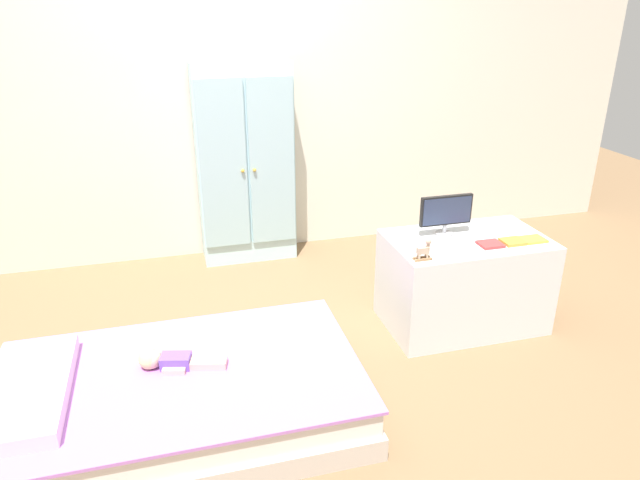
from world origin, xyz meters
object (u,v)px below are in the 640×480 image
tv_monitor (446,212)px  doll (166,360)px  book_red (490,244)px  book_yellow (533,239)px  wardrobe (245,165)px  bed (182,397)px  book_orange (512,242)px  tv_stand (463,282)px  rocking_horse_toy (424,250)px

tv_monitor → doll: bearing=-163.4°
book_red → book_yellow: book_red is taller
wardrobe → book_yellow: bearing=-45.2°
tv_monitor → bed: bearing=-160.6°
wardrobe → book_orange: bearing=-48.0°
wardrobe → book_orange: (1.25, -1.39, -0.16)m
tv_stand → rocking_horse_toy: (-0.36, -0.19, 0.32)m
bed → rocking_horse_toy: size_ratio=14.00×
book_orange → book_yellow: 0.13m
tv_stand → book_orange: (0.20, -0.12, 0.28)m
doll → tv_monitor: bearing=16.6°
bed → tv_monitor: tv_monitor is taller
wardrobe → tv_monitor: wardrobe is taller
book_red → wardrobe: bearing=128.8°
bed → doll: bearing=126.7°
tv_monitor → rocking_horse_toy: size_ratio=2.67×
bed → book_yellow: 2.03m
rocking_horse_toy → book_yellow: rocking_horse_toy is taller
doll → tv_monitor: tv_monitor is taller
rocking_horse_toy → book_red: bearing=9.4°
tv_stand → tv_monitor: tv_monitor is taller
rocking_horse_toy → book_red: size_ratio=0.93×
book_red → book_orange: 0.14m
rocking_horse_toy → book_orange: 0.57m
wardrobe → rocking_horse_toy: size_ratio=12.18×
bed → book_red: 1.77m
tv_stand → bed: bearing=-164.7°
book_red → tv_stand: bearing=118.9°
wardrobe → book_red: wardrobe is taller
book_yellow → book_red: bearing=180.0°
book_red → book_orange: size_ratio=1.06×
bed → wardrobe: bearing=71.5°
wardrobe → tv_monitor: 1.51m
doll → rocking_horse_toy: rocking_horse_toy is taller
tv_monitor → book_orange: size_ratio=2.64×
wardrobe → tv_stand: wardrobe is taller
bed → book_orange: (1.83, 0.32, 0.42)m
tv_stand → book_orange: size_ratio=7.61×
tv_monitor → book_orange: tv_monitor is taller
doll → bed: bearing=-53.3°
book_red → book_orange: same height
wardrobe → doll: bearing=-110.8°
book_red → book_yellow: (0.26, 0.00, -0.00)m
tv_stand → book_yellow: bearing=-20.0°
tv_monitor → book_orange: (0.30, -0.21, -0.13)m
book_yellow → book_orange: bearing=180.0°
tv_stand → rocking_horse_toy: rocking_horse_toy is taller
rocking_horse_toy → book_yellow: (0.69, 0.07, -0.05)m
doll → tv_stand: (1.68, 0.38, -0.02)m
tv_stand → book_red: 0.31m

